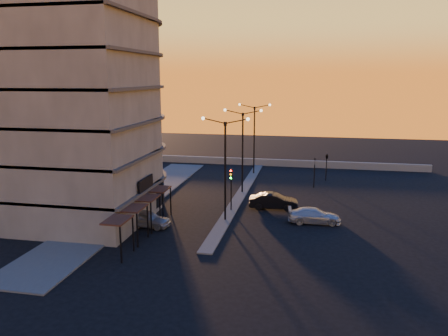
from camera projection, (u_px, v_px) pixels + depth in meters
ground at (225, 221)px, 40.07m from camera, size 120.00×120.00×0.00m
sidewalk_west at (135, 202)px, 45.91m from camera, size 5.00×40.00×0.12m
median at (242, 192)px, 49.66m from camera, size 1.20×36.00×0.12m
parapet at (272, 163)px, 64.54m from camera, size 44.00×0.50×1.00m
building at (77, 88)px, 40.35m from camera, size 14.35×17.08×25.00m
streetlamp_near at (225, 161)px, 38.92m from camera, size 4.32×0.32×9.51m
streetlamp_mid at (243, 144)px, 48.52m from camera, size 4.32×0.32×9.51m
streetlamp_far at (254, 133)px, 58.12m from camera, size 4.32×0.32×9.51m
traffic_light_main at (231, 183)px, 42.24m from camera, size 0.28×0.44×4.25m
signal_east_a at (314, 172)px, 51.58m from camera, size 0.13×0.16×3.60m
signal_east_b at (327, 157)px, 54.89m from camera, size 0.42×1.99×3.60m
car_hatchback at (146, 218)px, 38.34m from camera, size 4.47×2.18×1.47m
car_sedan at (274, 201)px, 43.47m from camera, size 4.89×1.93×1.58m
car_wagon at (314, 216)px, 39.31m from camera, size 4.86×2.33×1.37m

